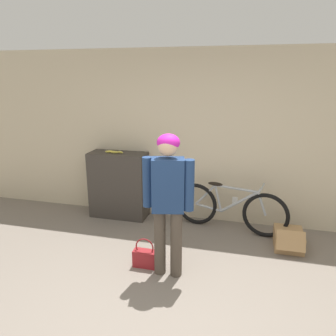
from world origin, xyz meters
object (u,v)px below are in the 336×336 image
person (168,193)px  banana (114,152)px  handbag (145,257)px  bicycle (229,208)px  cardboard_box (288,239)px

person → banana: bearing=118.9°
handbag → banana: bearing=124.9°
bicycle → cardboard_box: size_ratio=2.96×
handbag → cardboard_box: bearing=28.4°
person → cardboard_box: size_ratio=2.90×
banana → person: bearing=-48.5°
person → cardboard_box: (1.40, 0.99, -0.87)m
bicycle → handbag: bicycle is taller
banana → cardboard_box: bearing=-8.2°
person → cardboard_box: bearing=22.7°
person → handbag: bearing=154.4°
handbag → cardboard_box: size_ratio=0.65×
bicycle → banana: banana is taller
person → cardboard_box: 1.92m
bicycle → cardboard_box: (0.81, -0.31, -0.23)m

